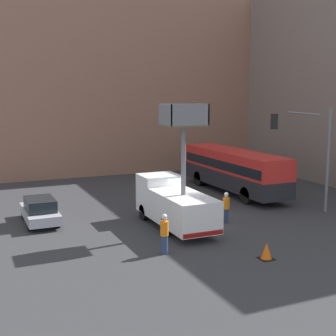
{
  "coord_description": "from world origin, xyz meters",
  "views": [
    {
      "loc": [
        -11.66,
        -22.91,
        7.3
      ],
      "look_at": [
        -1.34,
        0.46,
        3.17
      ],
      "focal_mm": 50.0,
      "sensor_mm": 36.0,
      "label": 1
    }
  ],
  "objects_px": {
    "utility_truck": "(174,201)",
    "city_bus": "(234,168)",
    "road_worker_near_truck": "(164,234)",
    "traffic_cone_near_truck": "(266,251)",
    "road_worker_directing": "(226,208)",
    "traffic_light_pole": "(310,143)",
    "parked_car_curbside": "(40,211)"
  },
  "relations": [
    {
      "from": "traffic_light_pole",
      "to": "road_worker_near_truck",
      "type": "relative_size",
      "value": 3.39
    },
    {
      "from": "city_bus",
      "to": "road_worker_directing",
      "type": "bearing_deg",
      "value": 156.48
    },
    {
      "from": "road_worker_near_truck",
      "to": "parked_car_curbside",
      "type": "bearing_deg",
      "value": 97.61
    },
    {
      "from": "road_worker_directing",
      "to": "traffic_cone_near_truck",
      "type": "bearing_deg",
      "value": 82.36
    },
    {
      "from": "road_worker_near_truck",
      "to": "traffic_cone_near_truck",
      "type": "height_order",
      "value": "road_worker_near_truck"
    },
    {
      "from": "road_worker_near_truck",
      "to": "traffic_cone_near_truck",
      "type": "distance_m",
      "value": 4.62
    },
    {
      "from": "traffic_light_pole",
      "to": "parked_car_curbside",
      "type": "height_order",
      "value": "traffic_light_pole"
    },
    {
      "from": "traffic_light_pole",
      "to": "utility_truck",
      "type": "bearing_deg",
      "value": 177.28
    },
    {
      "from": "traffic_light_pole",
      "to": "city_bus",
      "type": "bearing_deg",
      "value": 98.56
    },
    {
      "from": "road_worker_near_truck",
      "to": "road_worker_directing",
      "type": "distance_m",
      "value": 6.19
    },
    {
      "from": "road_worker_directing",
      "to": "traffic_cone_near_truck",
      "type": "xyz_separation_m",
      "value": [
        -1.37,
        -5.78,
        -0.54
      ]
    },
    {
      "from": "traffic_light_pole",
      "to": "traffic_cone_near_truck",
      "type": "xyz_separation_m",
      "value": [
        -7.08,
        -5.75,
        -3.98
      ]
    },
    {
      "from": "traffic_cone_near_truck",
      "to": "parked_car_curbside",
      "type": "height_order",
      "value": "parked_car_curbside"
    },
    {
      "from": "city_bus",
      "to": "road_worker_near_truck",
      "type": "xyz_separation_m",
      "value": [
        -9.91,
        -10.11,
        -0.9
      ]
    },
    {
      "from": "city_bus",
      "to": "road_worker_near_truck",
      "type": "relative_size",
      "value": 5.82
    },
    {
      "from": "parked_car_curbside",
      "to": "road_worker_near_truck",
      "type": "bearing_deg",
      "value": -59.48
    },
    {
      "from": "utility_truck",
      "to": "road_worker_near_truck",
      "type": "distance_m",
      "value": 4.32
    },
    {
      "from": "city_bus",
      "to": "traffic_cone_near_truck",
      "type": "distance_m",
      "value": 14.03
    },
    {
      "from": "utility_truck",
      "to": "city_bus",
      "type": "bearing_deg",
      "value": 39.66
    },
    {
      "from": "road_worker_near_truck",
      "to": "parked_car_curbside",
      "type": "distance_m",
      "value": 8.68
    },
    {
      "from": "utility_truck",
      "to": "road_worker_near_truck",
      "type": "xyz_separation_m",
      "value": [
        -2.18,
        -3.69,
        -0.53
      ]
    },
    {
      "from": "road_worker_directing",
      "to": "traffic_cone_near_truck",
      "type": "relative_size",
      "value": 2.41
    },
    {
      "from": "road_worker_directing",
      "to": "parked_car_curbside",
      "type": "height_order",
      "value": "road_worker_directing"
    },
    {
      "from": "road_worker_near_truck",
      "to": "road_worker_directing",
      "type": "height_order",
      "value": "road_worker_near_truck"
    },
    {
      "from": "city_bus",
      "to": "road_worker_directing",
      "type": "distance_m",
      "value": 8.31
    },
    {
      "from": "utility_truck",
      "to": "parked_car_curbside",
      "type": "xyz_separation_m",
      "value": [
        -6.59,
        3.78,
        -0.74
      ]
    },
    {
      "from": "city_bus",
      "to": "road_worker_near_truck",
      "type": "height_order",
      "value": "city_bus"
    },
    {
      "from": "utility_truck",
      "to": "road_worker_directing",
      "type": "relative_size",
      "value": 3.79
    },
    {
      "from": "utility_truck",
      "to": "road_worker_near_truck",
      "type": "bearing_deg",
      "value": -120.54
    },
    {
      "from": "utility_truck",
      "to": "city_bus",
      "type": "height_order",
      "value": "utility_truck"
    },
    {
      "from": "utility_truck",
      "to": "road_worker_near_truck",
      "type": "height_order",
      "value": "utility_truck"
    },
    {
      "from": "city_bus",
      "to": "traffic_cone_near_truck",
      "type": "bearing_deg",
      "value": 165.35
    }
  ]
}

